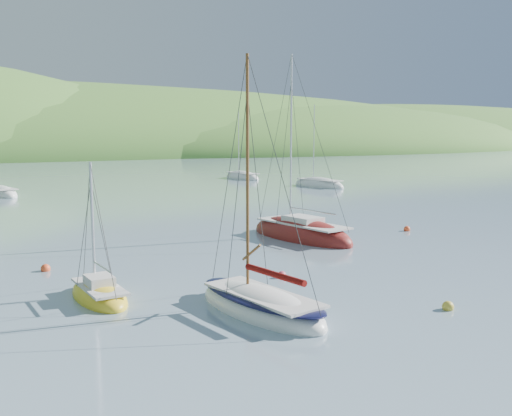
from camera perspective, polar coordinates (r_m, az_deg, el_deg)
name	(u,v)px	position (r m, az deg, el deg)	size (l,w,h in m)	color
ground	(372,294)	(24.92, 11.51, -8.39)	(700.00, 700.00, 0.00)	slate
daysailer_white	(261,306)	(22.01, 0.48, -9.77)	(3.71, 7.11, 10.40)	white
sloop_red	(301,235)	(36.76, 4.52, -2.69)	(4.52, 8.98, 12.69)	maroon
sailboat_yellow	(99,295)	(24.50, -15.41, -8.40)	(2.22, 4.76, 6.13)	yellow
distant_sloop_a	(0,194)	(66.90, -24.21, 1.29)	(4.34, 7.55, 10.19)	white
distant_sloop_b	(242,178)	(82.58, -1.40, 3.06)	(3.52, 7.83, 10.80)	white
distant_sloop_d	(319,185)	(71.09, 6.29, 2.27)	(4.45, 8.12, 10.99)	white
mooring_buoys	(294,264)	(29.31, 3.81, -5.58)	(24.19, 14.65, 0.46)	gold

